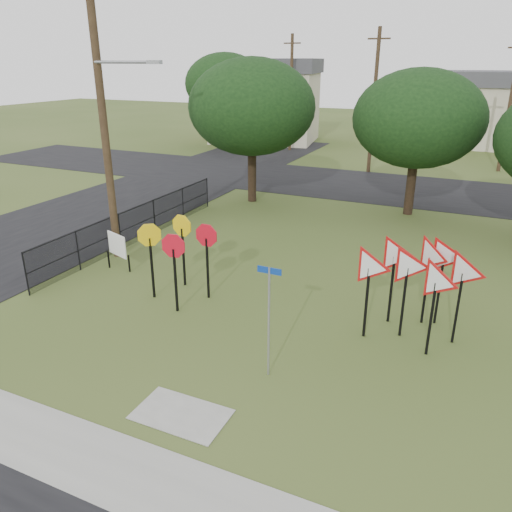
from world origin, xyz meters
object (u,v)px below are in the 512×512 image
at_px(yield_sign_cluster, 420,269).
at_px(info_board, 117,246).
at_px(street_name_sign, 269,315).
at_px(stop_sign_cluster, 178,243).

bearing_deg(yield_sign_cluster, info_board, 178.78).
distance_m(street_name_sign, yield_sign_cluster, 4.50).
bearing_deg(stop_sign_cluster, yield_sign_cluster, 6.14).
distance_m(yield_sign_cluster, info_board, 10.35).
height_order(stop_sign_cluster, info_board, stop_sign_cluster).
height_order(street_name_sign, yield_sign_cluster, street_name_sign).
xyz_separation_m(yield_sign_cluster, info_board, (-10.30, 0.22, -1.02)).
xyz_separation_m(street_name_sign, stop_sign_cluster, (-4.19, 2.71, 0.22)).
bearing_deg(street_name_sign, info_board, 153.69).
bearing_deg(info_board, yield_sign_cluster, -1.22).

